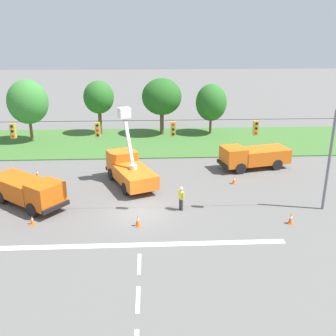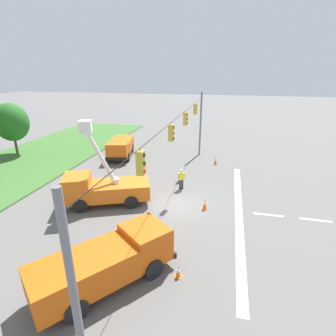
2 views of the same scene
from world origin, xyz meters
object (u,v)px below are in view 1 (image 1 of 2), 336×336
at_px(tree_west, 28,102).
at_px(traffic_cone_near_bucket, 138,220).
at_px(road_worker, 181,197).
at_px(traffic_cone_foreground_right, 32,220).
at_px(traffic_cone_mid_right, 291,218).
at_px(tree_far_east, 211,103).
at_px(utility_truck_support_far, 253,156).
at_px(tree_centre, 99,98).
at_px(traffic_cone_mid_left, 234,180).
at_px(utility_truck_bucket_lift, 129,169).
at_px(tree_east, 162,97).
at_px(utility_truck_support_near, 27,190).
at_px(traffic_cone_foreground_left, 37,173).

height_order(tree_west, traffic_cone_near_bucket, tree_west).
relative_size(road_worker, traffic_cone_foreground_right, 2.83).
relative_size(traffic_cone_foreground_right, traffic_cone_mid_right, 0.80).
bearing_deg(tree_far_east, utility_truck_support_far, -80.41).
distance_m(tree_far_east, traffic_cone_near_bucket, 24.80).
xyz_separation_m(tree_centre, traffic_cone_foreground_right, (-1.92, -23.09, -4.18)).
bearing_deg(traffic_cone_mid_left, traffic_cone_near_bucket, -138.09).
height_order(traffic_cone_foreground_right, traffic_cone_near_bucket, traffic_cone_near_bucket).
xyz_separation_m(utility_truck_bucket_lift, traffic_cone_mid_right, (10.93, -7.63, -0.93)).
height_order(tree_centre, tree_east, tree_east).
xyz_separation_m(tree_centre, utility_truck_bucket_lift, (4.21, -16.20, -3.16)).
relative_size(utility_truck_bucket_lift, road_worker, 3.77).
bearing_deg(tree_far_east, utility_truck_support_near, -129.94).
xyz_separation_m(road_worker, traffic_cone_foreground_right, (-9.98, -1.69, -0.70)).
bearing_deg(traffic_cone_near_bucket, traffic_cone_mid_right, -0.89).
bearing_deg(road_worker, tree_far_east, 75.92).
bearing_deg(traffic_cone_mid_left, tree_far_east, 88.44).
bearing_deg(utility_truck_support_near, road_worker, -7.19).
xyz_separation_m(road_worker, traffic_cone_foreground_left, (-11.97, 7.14, -0.65)).
bearing_deg(utility_truck_support_near, traffic_cone_mid_right, -11.92).
height_order(utility_truck_bucket_lift, utility_truck_support_far, utility_truck_bucket_lift).
height_order(tree_east, utility_truck_support_far, tree_east).
xyz_separation_m(tree_east, utility_truck_bucket_lift, (-3.22, -15.62, -3.27)).
bearing_deg(road_worker, traffic_cone_foreground_left, 149.19).
distance_m(tree_east, traffic_cone_mid_right, 24.86).
xyz_separation_m(traffic_cone_foreground_left, traffic_cone_near_bucket, (8.95, -9.42, 0.05)).
xyz_separation_m(tree_west, tree_far_east, (20.68, 2.45, -0.70)).
height_order(utility_truck_support_far, traffic_cone_foreground_left, utility_truck_support_far).
bearing_deg(road_worker, traffic_cone_mid_right, -18.99).
bearing_deg(tree_west, traffic_cone_mid_right, -42.76).
distance_m(tree_far_east, utility_truck_support_far, 12.83).
height_order(utility_truck_support_near, traffic_cone_mid_left, utility_truck_support_near).
bearing_deg(tree_east, traffic_cone_mid_right, -71.64).
relative_size(road_worker, traffic_cone_foreground_left, 2.50).
bearing_deg(traffic_cone_mid_left, utility_truck_support_near, -168.09).
relative_size(tree_centre, traffic_cone_foreground_right, 10.29).
xyz_separation_m(tree_far_east, traffic_cone_mid_left, (-0.44, -16.11, -3.52)).
xyz_separation_m(utility_truck_support_near, traffic_cone_mid_right, (18.14, -3.83, -0.81)).
height_order(traffic_cone_foreground_left, traffic_cone_mid_right, traffic_cone_mid_right).
distance_m(traffic_cone_mid_left, traffic_cone_near_bucket, 10.50).
distance_m(utility_truck_support_far, traffic_cone_mid_right, 10.95).
xyz_separation_m(tree_far_east, utility_truck_bucket_lift, (-9.09, -15.65, -2.54)).
height_order(road_worker, traffic_cone_foreground_right, road_worker).
bearing_deg(traffic_cone_foreground_left, traffic_cone_mid_right, -26.69).
height_order(tree_west, utility_truck_bucket_lift, tree_west).
distance_m(traffic_cone_foreground_left, traffic_cone_mid_right, 21.32).
height_order(tree_east, road_worker, tree_east).
bearing_deg(road_worker, traffic_cone_mid_left, 44.69).
bearing_deg(utility_truck_support_near, traffic_cone_mid_left, 11.91).
relative_size(tree_centre, utility_truck_support_near, 0.99).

